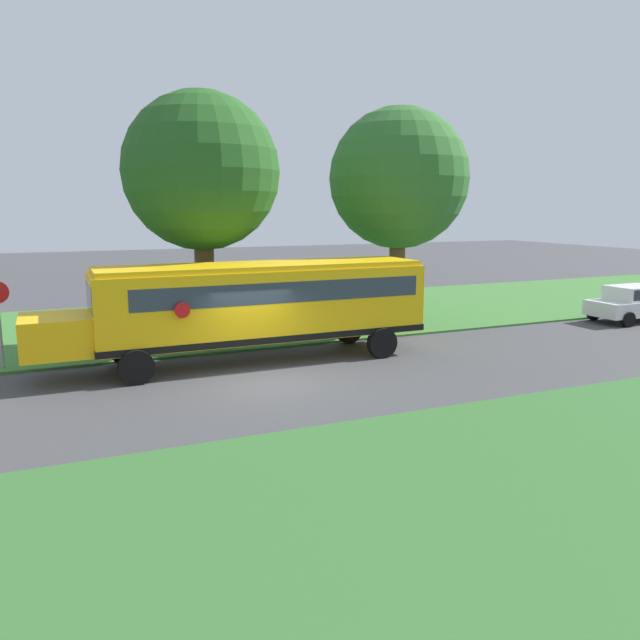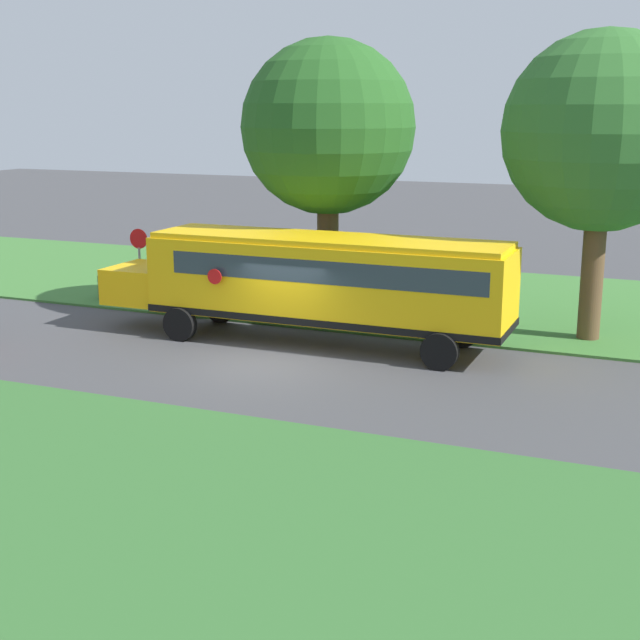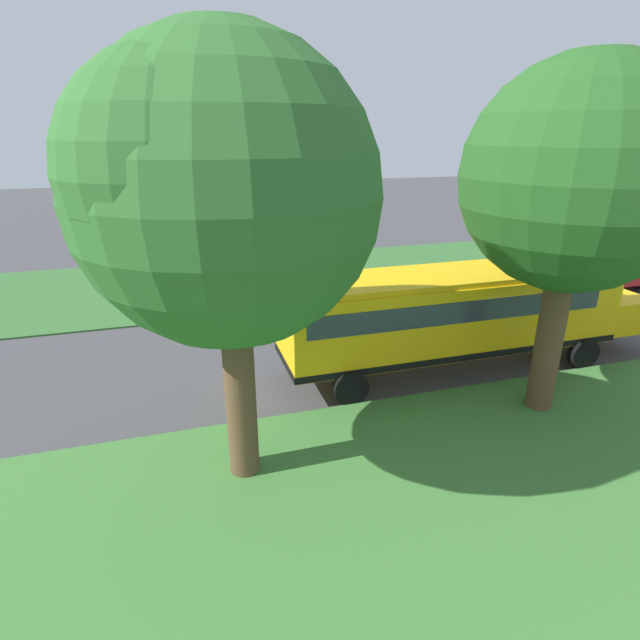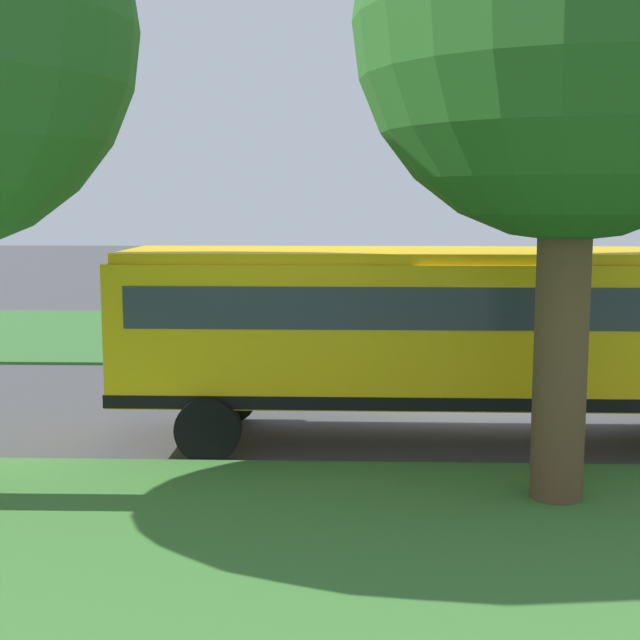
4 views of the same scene
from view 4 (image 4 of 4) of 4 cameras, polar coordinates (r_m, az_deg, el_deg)
name	(u,v)px [view 4 (image 4 of 4)]	position (r m, az deg, el deg)	size (l,w,h in m)	color
ground_plane	(471,406)	(17.50, 9.62, -5.47)	(120.00, 120.00, 0.00)	#424244
grass_far_side	(430,335)	(26.29, 7.07, -0.94)	(10.00, 80.00, 0.07)	#33662D
school_bus	(463,326)	(14.58, 9.11, -0.41)	(2.85, 12.42, 3.16)	yellow
oak_tree_beside_bus	(566,29)	(11.99, 15.48, 17.51)	(5.42, 5.42, 8.85)	brown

